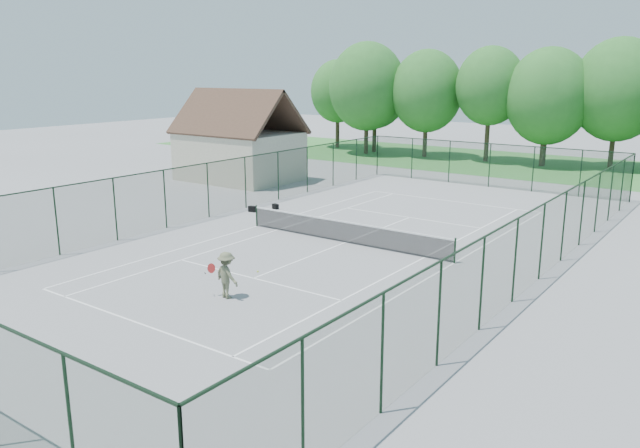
% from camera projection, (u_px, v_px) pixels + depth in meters
% --- Properties ---
extents(ground, '(140.00, 140.00, 0.00)m').
position_uv_depth(ground, '(345.00, 243.00, 29.23)').
color(ground, gray).
rests_on(ground, ground).
extents(grass_far, '(80.00, 16.00, 0.01)m').
position_uv_depth(grass_far, '(541.00, 166.00, 52.83)').
color(grass_far, '#3C8539').
rests_on(grass_far, ground).
extents(court_lines, '(11.05, 23.85, 0.01)m').
position_uv_depth(court_lines, '(345.00, 243.00, 29.23)').
color(court_lines, white).
rests_on(court_lines, ground).
extents(tennis_net, '(11.08, 0.08, 1.10)m').
position_uv_depth(tennis_net, '(345.00, 231.00, 29.09)').
color(tennis_net, black).
rests_on(tennis_net, ground).
extents(fence_enclosure, '(18.05, 36.05, 3.02)m').
position_uv_depth(fence_enclosure, '(345.00, 210.00, 28.86)').
color(fence_enclosure, '#17311D').
rests_on(fence_enclosure, ground).
extents(utility_building, '(8.60, 6.27, 6.63)m').
position_uv_depth(utility_building, '(239.00, 138.00, 45.46)').
color(utility_building, beige).
rests_on(utility_building, ground).
extents(tree_line_far, '(39.40, 6.40, 9.70)m').
position_uv_depth(tree_line_far, '(547.00, 94.00, 51.40)').
color(tree_line_far, '#423123').
rests_on(tree_line_far, ground).
extents(sports_bag_a, '(0.46, 0.33, 0.34)m').
position_uv_depth(sports_bag_a, '(252.00, 209.00, 35.60)').
color(sports_bag_a, black).
rests_on(sports_bag_a, ground).
extents(sports_bag_b, '(0.43, 0.33, 0.30)m').
position_uv_depth(sports_bag_b, '(275.00, 206.00, 36.34)').
color(sports_bag_b, black).
rests_on(sports_bag_b, ground).
extents(tennis_player, '(2.01, 0.94, 1.68)m').
position_uv_depth(tennis_player, '(227.00, 275.00, 21.93)').
color(tennis_player, '#5D6044').
rests_on(tennis_player, ground).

